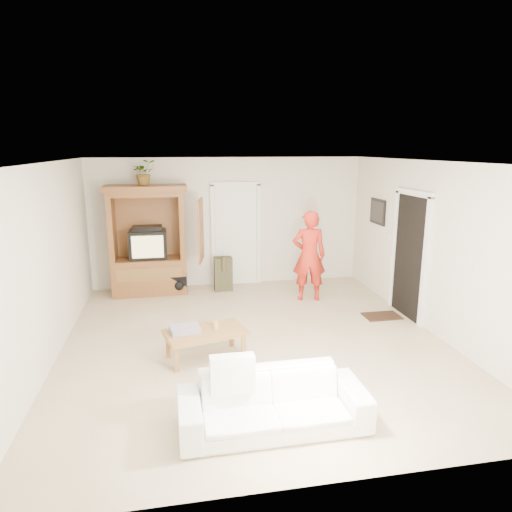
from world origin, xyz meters
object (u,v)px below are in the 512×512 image
(sofa, at_px, (273,402))
(coffee_table, at_px, (205,334))
(man, at_px, (309,256))
(armoire, at_px, (150,247))

(sofa, xyz_separation_m, coffee_table, (-0.55, 1.71, 0.07))
(man, distance_m, sofa, 4.15)
(coffee_table, bearing_deg, armoire, 90.88)
(sofa, bearing_deg, coffee_table, 107.39)
(armoire, height_order, man, armoire)
(man, distance_m, coffee_table, 3.00)
(armoire, bearing_deg, coffee_table, -74.94)
(coffee_table, bearing_deg, sofa, -86.21)
(armoire, height_order, coffee_table, armoire)
(man, bearing_deg, armoire, -7.97)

